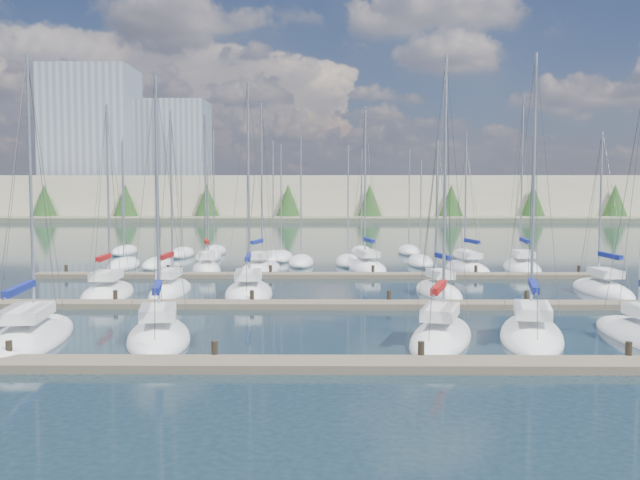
{
  "coord_description": "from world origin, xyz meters",
  "views": [
    {
      "loc": [
        0.31,
        -24.28,
        6.68
      ],
      "look_at": [
        0.0,
        14.0,
        4.0
      ],
      "focal_mm": 40.0,
      "sensor_mm": 36.0,
      "label": 1
    }
  ],
  "objects_px": {
    "sailboat_n": "(207,269)",
    "sailboat_p": "(366,267)",
    "sailboat_o": "(260,269)",
    "sailboat_e": "(531,334)",
    "sailboat_c": "(159,337)",
    "sailboat_b": "(30,337)",
    "sailboat_i": "(171,290)",
    "sailboat_m": "(602,290)",
    "sailboat_l": "(439,291)",
    "sailboat_r": "(522,267)",
    "sailboat_d": "(441,336)",
    "sailboat_j": "(249,292)",
    "sailboat_q": "(467,269)",
    "sailboat_h": "(108,293)"
  },
  "relations": [
    {
      "from": "sailboat_l",
      "to": "sailboat_q",
      "type": "relative_size",
      "value": 0.97
    },
    {
      "from": "sailboat_b",
      "to": "sailboat_p",
      "type": "bearing_deg",
      "value": 53.27
    },
    {
      "from": "sailboat_c",
      "to": "sailboat_d",
      "type": "relative_size",
      "value": 0.93
    },
    {
      "from": "sailboat_j",
      "to": "sailboat_c",
      "type": "bearing_deg",
      "value": -104.51
    },
    {
      "from": "sailboat_o",
      "to": "sailboat_i",
      "type": "distance_m",
      "value": 13.4
    },
    {
      "from": "sailboat_p",
      "to": "sailboat_b",
      "type": "bearing_deg",
      "value": -127.98
    },
    {
      "from": "sailboat_h",
      "to": "sailboat_p",
      "type": "bearing_deg",
      "value": 38.33
    },
    {
      "from": "sailboat_l",
      "to": "sailboat_j",
      "type": "height_order",
      "value": "sailboat_j"
    },
    {
      "from": "sailboat_o",
      "to": "sailboat_e",
      "type": "height_order",
      "value": "sailboat_o"
    },
    {
      "from": "sailboat_o",
      "to": "sailboat_p",
      "type": "relative_size",
      "value": 1.0
    },
    {
      "from": "sailboat_o",
      "to": "sailboat_q",
      "type": "distance_m",
      "value": 17.22
    },
    {
      "from": "sailboat_c",
      "to": "sailboat_n",
      "type": "relative_size",
      "value": 0.91
    },
    {
      "from": "sailboat_i",
      "to": "sailboat_m",
      "type": "bearing_deg",
      "value": 2.21
    },
    {
      "from": "sailboat_l",
      "to": "sailboat_j",
      "type": "xyz_separation_m",
      "value": [
        -12.19,
        -0.4,
        -0.0
      ]
    },
    {
      "from": "sailboat_l",
      "to": "sailboat_q",
      "type": "xyz_separation_m",
      "value": [
        4.52,
        13.48,
        -0.01
      ]
    },
    {
      "from": "sailboat_j",
      "to": "sailboat_q",
      "type": "bearing_deg",
      "value": 35.35
    },
    {
      "from": "sailboat_e",
      "to": "sailboat_h",
      "type": "bearing_deg",
      "value": 164.12
    },
    {
      "from": "sailboat_n",
      "to": "sailboat_p",
      "type": "bearing_deg",
      "value": -4.22
    },
    {
      "from": "sailboat_d",
      "to": "sailboat_i",
      "type": "xyz_separation_m",
      "value": [
        -15.22,
        14.49,
        0.01
      ]
    },
    {
      "from": "sailboat_r",
      "to": "sailboat_d",
      "type": "bearing_deg",
      "value": -106.03
    },
    {
      "from": "sailboat_c",
      "to": "sailboat_b",
      "type": "relative_size",
      "value": 0.93
    },
    {
      "from": "sailboat_j",
      "to": "sailboat_n",
      "type": "distance_m",
      "value": 14.26
    },
    {
      "from": "sailboat_i",
      "to": "sailboat_j",
      "type": "bearing_deg",
      "value": -6.26
    },
    {
      "from": "sailboat_l",
      "to": "sailboat_h",
      "type": "distance_m",
      "value": 21.09
    },
    {
      "from": "sailboat_p",
      "to": "sailboat_i",
      "type": "distance_m",
      "value": 19.8
    },
    {
      "from": "sailboat_q",
      "to": "sailboat_d",
      "type": "xyz_separation_m",
      "value": [
        -6.65,
        -27.67,
        0.01
      ]
    },
    {
      "from": "sailboat_b",
      "to": "sailboat_q",
      "type": "bearing_deg",
      "value": 41.15
    },
    {
      "from": "sailboat_d",
      "to": "sailboat_r",
      "type": "xyz_separation_m",
      "value": [
        11.49,
        28.84,
        0.0
      ]
    },
    {
      "from": "sailboat_c",
      "to": "sailboat_b",
      "type": "distance_m",
      "value": 5.71
    },
    {
      "from": "sailboat_q",
      "to": "sailboat_p",
      "type": "distance_m",
      "value": 8.42
    },
    {
      "from": "sailboat_o",
      "to": "sailboat_d",
      "type": "distance_m",
      "value": 29.03
    },
    {
      "from": "sailboat_d",
      "to": "sailboat_m",
      "type": "relative_size",
      "value": 1.19
    },
    {
      "from": "sailboat_p",
      "to": "sailboat_d",
      "type": "bearing_deg",
      "value": -95.09
    },
    {
      "from": "sailboat_p",
      "to": "sailboat_e",
      "type": "bearing_deg",
      "value": -86.79
    },
    {
      "from": "sailboat_o",
      "to": "sailboat_p",
      "type": "height_order",
      "value": "sailboat_o"
    },
    {
      "from": "sailboat_n",
      "to": "sailboat_l",
      "type": "bearing_deg",
      "value": -48.86
    },
    {
      "from": "sailboat_c",
      "to": "sailboat_m",
      "type": "height_order",
      "value": "sailboat_c"
    },
    {
      "from": "sailboat_o",
      "to": "sailboat_b",
      "type": "distance_m",
      "value": 28.39
    },
    {
      "from": "sailboat_m",
      "to": "sailboat_d",
      "type": "bearing_deg",
      "value": -132.97
    },
    {
      "from": "sailboat_c",
      "to": "sailboat_e",
      "type": "xyz_separation_m",
      "value": [
        16.72,
        0.68,
        0.0
      ]
    },
    {
      "from": "sailboat_r",
      "to": "sailboat_o",
      "type": "bearing_deg",
      "value": -169.65
    },
    {
      "from": "sailboat_l",
      "to": "sailboat_c",
      "type": "distance_m",
      "value": 20.53
    },
    {
      "from": "sailboat_j",
      "to": "sailboat_e",
      "type": "relative_size",
      "value": 1.06
    },
    {
      "from": "sailboat_l",
      "to": "sailboat_c",
      "type": "bearing_deg",
      "value": -144.89
    },
    {
      "from": "sailboat_j",
      "to": "sailboat_r",
      "type": "relative_size",
      "value": 0.93
    },
    {
      "from": "sailboat_r",
      "to": "sailboat_e",
      "type": "height_order",
      "value": "sailboat_r"
    },
    {
      "from": "sailboat_b",
      "to": "sailboat_r",
      "type": "xyz_separation_m",
      "value": [
        29.76,
        29.12,
        0.02
      ]
    },
    {
      "from": "sailboat_h",
      "to": "sailboat_b",
      "type": "distance_m",
      "value": 13.61
    },
    {
      "from": "sailboat_d",
      "to": "sailboat_e",
      "type": "distance_m",
      "value": 4.19
    },
    {
      "from": "sailboat_l",
      "to": "sailboat_h",
      "type": "bearing_deg",
      "value": 173.2
    }
  ]
}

